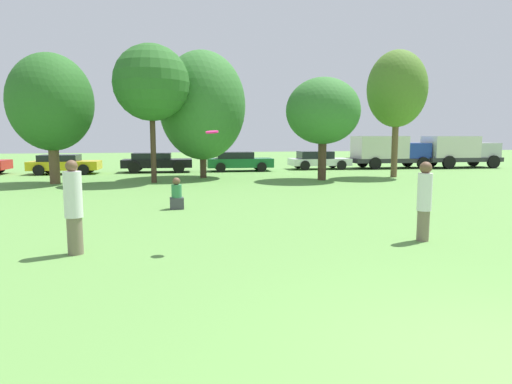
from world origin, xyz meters
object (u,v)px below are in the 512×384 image
(tree_2, at_px, (202,106))
(tree_3, at_px, (323,111))
(bystander_sitting, at_px, (177,196))
(parked_car_yellow, at_px, (64,164))
(tree_4, at_px, (397,89))
(person_thrower, at_px, (74,207))
(tree_0, at_px, (51,103))
(delivery_truck_blue, at_px, (388,151))
(parked_car_black, at_px, (156,162))
(parked_car_white, at_px, (318,160))
(parked_car_green, at_px, (238,161))
(tree_1, at_px, (151,83))
(person_catcher, at_px, (424,200))
(frisbee, at_px, (212,132))
(delivery_truck_silver, at_px, (458,150))

(tree_2, height_order, tree_3, tree_2)
(bystander_sitting, relative_size, parked_car_yellow, 0.24)
(tree_4, bearing_deg, person_thrower, -136.53)
(tree_0, xyz_separation_m, delivery_truck_blue, (20.59, 6.20, -2.55))
(tree_0, height_order, tree_4, tree_4)
(parked_car_black, relative_size, delivery_truck_blue, 0.77)
(person_thrower, height_order, tree_0, tree_0)
(person_thrower, xyz_separation_m, parked_car_yellow, (-4.00, 19.35, -0.29))
(parked_car_white, distance_m, delivery_truck_blue, 5.20)
(parked_car_black, height_order, parked_car_green, parked_car_green)
(person_thrower, distance_m, bystander_sitting, 5.40)
(tree_2, relative_size, tree_4, 0.99)
(parked_car_yellow, distance_m, parked_car_black, 5.35)
(parked_car_green, xyz_separation_m, parked_car_white, (5.61, 0.52, -0.01))
(parked_car_white, bearing_deg, parked_car_yellow, -174.74)
(tree_4, distance_m, parked_car_black, 14.81)
(parked_car_black, xyz_separation_m, parked_car_green, (5.19, -0.20, -0.02))
(tree_4, bearing_deg, parked_car_green, 141.63)
(tree_0, xyz_separation_m, parked_car_green, (9.82, 5.78, -3.13))
(parked_car_white, height_order, delivery_truck_blue, delivery_truck_blue)
(tree_1, xyz_separation_m, parked_car_black, (0.05, 6.48, -4.06))
(parked_car_green, bearing_deg, parked_car_yellow, -176.43)
(person_catcher, height_order, tree_0, tree_0)
(parked_car_black, bearing_deg, frisbee, -83.26)
(bystander_sitting, bearing_deg, person_catcher, -47.11)
(bystander_sitting, xyz_separation_m, parked_car_black, (-0.73, 14.69, 0.26))
(person_thrower, xyz_separation_m, bystander_sitting, (2.08, 4.96, -0.50))
(frisbee, distance_m, tree_2, 15.48)
(tree_2, xyz_separation_m, parked_car_green, (2.67, 4.20, -3.19))
(bystander_sitting, distance_m, delivery_truck_blue, 21.32)
(parked_car_green, bearing_deg, delivery_truck_silver, 2.53)
(bystander_sitting, bearing_deg, tree_3, 45.56)
(tree_3, relative_size, parked_car_green, 1.21)
(parked_car_green, height_order, delivery_truck_blue, delivery_truck_blue)
(tree_2, height_order, parked_car_white, tree_2)
(tree_3, bearing_deg, delivery_truck_silver, 27.12)
(person_thrower, height_order, tree_1, tree_1)
(tree_3, bearing_deg, person_thrower, -127.31)
(frisbee, relative_size, bystander_sitting, 0.26)
(tree_2, bearing_deg, bystander_sitting, -99.88)
(frisbee, distance_m, tree_1, 13.56)
(delivery_truck_blue, bearing_deg, delivery_truck_silver, -3.21)
(tree_1, bearing_deg, parked_car_black, 89.54)
(tree_0, distance_m, tree_3, 13.04)
(person_thrower, distance_m, tree_3, 16.25)
(tree_0, bearing_deg, frisbee, -66.83)
(tree_2, distance_m, delivery_truck_blue, 14.45)
(person_catcher, relative_size, parked_car_white, 0.41)
(tree_1, xyz_separation_m, delivery_truck_blue, (16.02, 6.70, -3.50))
(tree_3, xyz_separation_m, parked_car_green, (-3.19, 6.68, -2.84))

